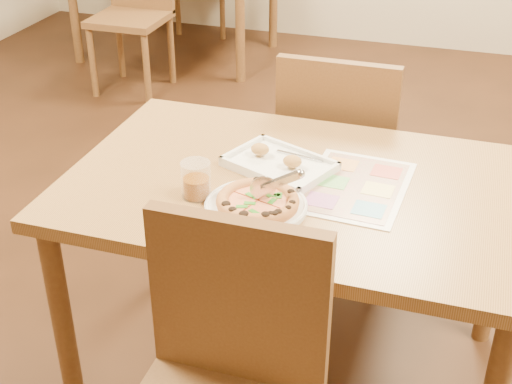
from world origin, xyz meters
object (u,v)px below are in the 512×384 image
(plate, at_px, (256,206))
(menu, at_px, (355,186))
(pizza_cutter, at_px, (276,183))
(dining_table, at_px, (297,207))
(glass_tumbler, at_px, (196,182))
(chair_near, at_px, (226,367))
(pizza, at_px, (258,201))
(appetizer_tray, at_px, (279,164))
(chair_far, at_px, (339,141))

(plate, bearing_deg, menu, 40.39)
(pizza_cutter, distance_m, menu, 0.26)
(dining_table, height_order, glass_tumbler, glass_tumbler)
(dining_table, distance_m, chair_near, 0.61)
(dining_table, xyz_separation_m, chair_near, (0.00, -0.60, -0.07))
(pizza, bearing_deg, chair_near, -81.85)
(pizza_cutter, bearing_deg, glass_tumbler, 156.20)
(menu, bearing_deg, plate, -139.61)
(plate, bearing_deg, appetizer_tray, 91.31)
(glass_tumbler, bearing_deg, plate, -4.23)
(pizza_cutter, relative_size, appetizer_tray, 0.36)
(chair_near, bearing_deg, dining_table, 90.00)
(pizza_cutter, bearing_deg, chair_far, 64.05)
(chair_far, bearing_deg, pizza_cutter, 88.69)
(appetizer_tray, xyz_separation_m, glass_tumbler, (-0.17, -0.22, 0.03))
(pizza, bearing_deg, menu, 42.11)
(appetizer_tray, xyz_separation_m, menu, (0.23, -0.04, -0.01))
(dining_table, relative_size, pizza, 5.93)
(pizza, xyz_separation_m, appetizer_tray, (-0.01, 0.24, -0.01))
(dining_table, relative_size, pizza_cutter, 10.25)
(plate, relative_size, glass_tumbler, 2.68)
(chair_near, bearing_deg, pizza, 98.15)
(chair_near, height_order, menu, chair_near)
(chair_far, height_order, pizza_cutter, chair_far)
(pizza_cutter, xyz_separation_m, appetizer_tray, (-0.05, 0.22, -0.06))
(dining_table, xyz_separation_m, plate, (-0.07, -0.17, 0.09))
(appetizer_tray, bearing_deg, chair_far, 82.39)
(chair_far, bearing_deg, appetizer_tray, 82.39)
(plate, distance_m, menu, 0.30)
(chair_far, bearing_deg, menu, 105.37)
(chair_far, xyz_separation_m, pizza_cutter, (-0.02, -0.76, 0.23))
(chair_far, distance_m, glass_tumbler, 0.82)
(chair_near, height_order, appetizer_tray, chair_near)
(pizza_cutter, distance_m, appetizer_tray, 0.23)
(chair_near, xyz_separation_m, chair_far, (-0.00, 1.20, 0.00))
(plate, relative_size, pizza_cutter, 2.14)
(pizza, bearing_deg, appetizer_tray, 92.81)
(chair_far, distance_m, menu, 0.62)
(chair_far, distance_m, appetizer_tray, 0.57)
(chair_far, relative_size, appetizer_tray, 1.35)
(chair_near, relative_size, appetizer_tray, 1.35)
(pizza, distance_m, glass_tumbler, 0.18)
(glass_tumbler, height_order, menu, glass_tumbler)
(appetizer_tray, distance_m, menu, 0.24)
(pizza_cutter, bearing_deg, dining_table, 59.07)
(pizza, bearing_deg, plate, 136.20)
(chair_near, bearing_deg, chair_far, 90.00)
(glass_tumbler, bearing_deg, menu, 24.25)
(pizza, distance_m, appetizer_tray, 0.24)
(chair_near, relative_size, pizza, 2.14)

